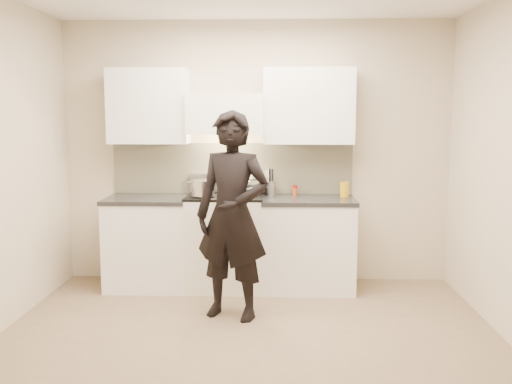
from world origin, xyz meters
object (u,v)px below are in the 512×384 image
counter_right (308,243)px  person (232,216)px  wok (246,181)px  utensil_crock (270,187)px  stove (225,241)px

counter_right → person: (-0.69, -0.86, 0.43)m
person → wok: bearing=105.3°
utensil_crock → counter_right: bearing=-25.1°
stove → person: size_ratio=0.54×
counter_right → utensil_crock: bearing=154.9°
wok → stove: bearing=-147.7°
stove → wok: 0.64m
wok → utensil_crock: (0.25, 0.05, -0.06)m
stove → wok: bearing=32.3°
stove → counter_right: size_ratio=1.04×
wok → person: bearing=-93.5°
stove → person: (0.14, -0.86, 0.41)m
stove → person: 0.96m
wok → person: (-0.06, -0.98, -0.18)m
utensil_crock → wok: bearing=-168.2°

